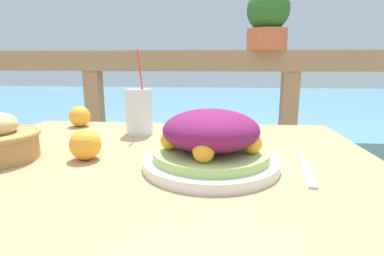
{
  "coord_description": "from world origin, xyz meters",
  "views": [
    {
      "loc": [
        0.13,
        -0.64,
        0.96
      ],
      "look_at": [
        0.07,
        0.05,
        0.81
      ],
      "focal_mm": 28.0,
      "sensor_mm": 36.0,
      "label": 1
    }
  ],
  "objects": [
    {
      "name": "salad_plate",
      "position": [
        0.12,
        -0.05,
        0.8
      ],
      "size": [
        0.28,
        0.28,
        0.12
      ],
      "color": "white",
      "rests_on": "patio_table"
    },
    {
      "name": "drink_glass",
      "position": [
        -0.1,
        0.23,
        0.82
      ],
      "size": [
        0.08,
        0.08,
        0.25
      ],
      "color": "silver",
      "rests_on": "patio_table"
    },
    {
      "name": "fork",
      "position": [
        0.31,
        -0.06,
        0.75
      ],
      "size": [
        0.04,
        0.18,
        0.0
      ],
      "color": "silver",
      "rests_on": "patio_table"
    },
    {
      "name": "potted_plant",
      "position": [
        0.34,
        0.74,
        1.14
      ],
      "size": [
        0.18,
        0.18,
        0.26
      ],
      "color": "#B75B38",
      "rests_on": "railing_fence"
    },
    {
      "name": "orange_near_basket",
      "position": [
        -0.16,
        -0.02,
        0.78
      ],
      "size": [
        0.07,
        0.07,
        0.07
      ],
      "color": "#F9A328",
      "rests_on": "patio_table"
    },
    {
      "name": "patio_table",
      "position": [
        0.0,
        0.0,
        0.64
      ],
      "size": [
        1.0,
        0.79,
        0.75
      ],
      "color": "tan",
      "rests_on": "ground_plane"
    },
    {
      "name": "sea_backdrop",
      "position": [
        0.0,
        3.24,
        0.23
      ],
      "size": [
        12.0,
        4.0,
        0.47
      ],
      "color": "#568EA8",
      "rests_on": "ground_plane"
    },
    {
      "name": "orange_near_glass",
      "position": [
        -0.33,
        0.32,
        0.78
      ],
      "size": [
        0.07,
        0.07,
        0.07
      ],
      "color": "#F9A328",
      "rests_on": "patio_table"
    },
    {
      "name": "railing_fence",
      "position": [
        0.0,
        0.74,
        0.73
      ],
      "size": [
        2.8,
        0.08,
        1.01
      ],
      "color": "#937551",
      "rests_on": "ground_plane"
    }
  ]
}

